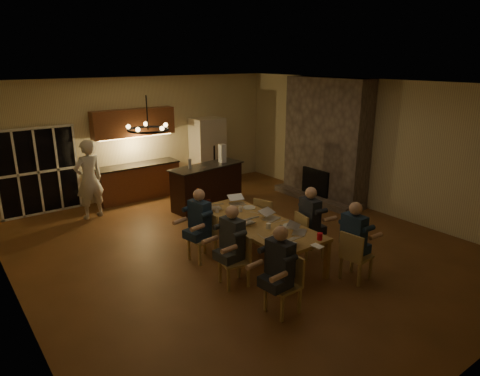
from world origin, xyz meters
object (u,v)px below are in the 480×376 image
at_px(chair_right_near, 357,256).
at_px(plate_far, 249,207).
at_px(person_left_mid, 232,245).
at_px(laptop_f, 237,199).
at_px(dining_table, 256,240).
at_px(person_left_near, 280,270).
at_px(chair_left_mid, 234,261).
at_px(chair_left_near, 283,285).
at_px(plate_near, 290,226).
at_px(laptop_d, 271,214).
at_px(mug_mid, 240,209).
at_px(person_left_far, 200,225).
at_px(chair_right_mid, 310,235).
at_px(can_cola, 209,202).
at_px(laptop_b, 300,227).
at_px(person_right_near, 353,241).
at_px(laptop_e, 213,203).
at_px(refrigerator, 208,152).
at_px(mug_back, 217,210).
at_px(mug_front, 268,226).
at_px(redcup_mid, 229,217).
at_px(bar_island, 207,186).
at_px(bar_bottle, 190,164).
at_px(standing_person, 89,179).
at_px(laptop_a, 286,238).
at_px(bar_blender, 222,153).
at_px(person_right_mid, 309,222).
at_px(can_silver, 281,229).
at_px(chandelier, 148,130).
at_px(laptop_c, 245,218).
at_px(chair_right_far, 267,217).
at_px(plate_left, 277,241).
at_px(chair_left_far, 202,238).
at_px(redcup_near, 320,236).

distance_m(chair_right_near, plate_far, 2.40).
bearing_deg(person_left_mid, laptop_f, 135.60).
distance_m(dining_table, person_left_near, 1.83).
xyz_separation_m(chair_left_mid, laptop_f, (1.22, 1.55, 0.42)).
bearing_deg(chair_left_near, plate_near, 131.74).
bearing_deg(laptop_d, mug_mid, 94.91).
bearing_deg(person_left_far, chair_right_mid, 43.94).
bearing_deg(can_cola, chair_right_mid, -60.19).
distance_m(chair_right_mid, laptop_b, 0.79).
relative_size(person_right_near, plate_far, 5.34).
bearing_deg(laptop_e, chair_right_mid, 144.14).
bearing_deg(refrigerator, mug_mid, -114.51).
xyz_separation_m(person_left_near, mug_back, (0.54, 2.45, 0.11)).
xyz_separation_m(laptop_e, mug_front, (0.21, -1.47, -0.06)).
xyz_separation_m(dining_table, redcup_mid, (-0.37, 0.37, 0.44)).
xyz_separation_m(chair_right_mid, mug_mid, (-0.79, 1.15, 0.36)).
bearing_deg(person_right_near, mug_back, 25.78).
bearing_deg(person_left_mid, bar_island, 148.20).
relative_size(person_right_near, mug_back, 13.80).
bearing_deg(bar_bottle, person_left_near, -104.81).
bearing_deg(laptop_e, bar_bottle, -88.42).
bearing_deg(standing_person, person_right_near, 104.58).
xyz_separation_m(chair_left_near, laptop_a, (0.56, 0.55, 0.42)).
bearing_deg(bar_blender, plate_far, -111.68).
distance_m(person_right_mid, bar_blender, 3.71).
distance_m(standing_person, bar_blender, 3.30).
bearing_deg(laptop_d, redcup_mid, 133.69).
distance_m(bar_island, standing_person, 2.84).
bearing_deg(dining_table, laptop_e, 103.14).
bearing_deg(chair_left_mid, mug_front, 111.65).
relative_size(dining_table, laptop_d, 8.68).
xyz_separation_m(mug_mid, can_silver, (-0.05, -1.25, 0.01)).
bearing_deg(bar_blender, chandelier, -134.38).
xyz_separation_m(dining_table, laptop_d, (0.31, -0.07, 0.49)).
height_order(person_left_near, laptop_a, person_left_near).
bearing_deg(person_left_near, laptop_d, 137.71).
distance_m(chair_right_mid, person_right_mid, 0.25).
relative_size(person_right_mid, laptop_c, 4.31).
bearing_deg(chair_right_far, person_left_far, 71.07).
bearing_deg(plate_left, person_left_mid, 143.19).
height_order(person_left_near, laptop_c, person_left_near).
relative_size(laptop_d, bar_blender, 0.68).
relative_size(person_right_mid, bar_bottle, 5.75).
height_order(laptop_e, mug_mid, laptop_e).
xyz_separation_m(chair_left_far, laptop_c, (0.63, -0.51, 0.42)).
distance_m(person_left_near, mug_mid, 2.39).
height_order(redcup_near, can_silver, same).
height_order(mug_back, can_cola, can_cola).
distance_m(chair_right_mid, laptop_e, 2.02).
distance_m(chandelier, laptop_f, 3.51).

